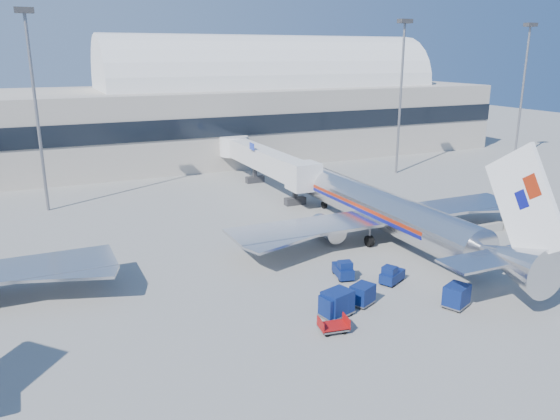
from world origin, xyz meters
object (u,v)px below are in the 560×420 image
cart_solo_near (457,296)px  cart_open_red (334,327)px  cart_train_c (334,306)px  ramp_worker (526,270)px  barrier_mid (490,228)px  cart_solo_far (523,258)px  mast_far_east (525,72)px  barrier_far (514,224)px  barrier_near (466,232)px  cart_train_b (337,302)px  jetbridge_near (261,158)px  tug_lead (392,275)px  mast_west (33,82)px  mast_east (402,75)px  tug_left (343,270)px  airliner_main (387,211)px  tug_right (469,249)px  cart_train_a (363,294)px

cart_solo_near → cart_open_red: cart_solo_near is taller
cart_train_c → ramp_worker: size_ratio=1.31×
barrier_mid → cart_solo_far: bearing=-119.5°
mast_far_east → barrier_far: (-30.40, -28.00, -14.34)m
barrier_near → cart_train_b: (-20.68, -9.57, 0.54)m
jetbridge_near → tug_lead: 35.63m
cart_train_c → cart_solo_near: (8.91, -2.38, 0.04)m
cart_open_red → jetbridge_near: bearing=82.8°
mast_west → cart_train_b: mast_west is taller
tug_lead → cart_solo_far: 12.46m
mast_east → barrier_mid: bearing=-107.3°
tug_left → cart_open_red: bearing=158.1°
mast_west → tug_left: mast_west is taller
mast_west → tug_lead: 44.42m
mast_east → cart_open_red: bearing=-130.8°
barrier_mid → cart_solo_far: cart_solo_far is taller
airliner_main → cart_open_red: size_ratio=17.71×
tug_right → ramp_worker: bearing=-76.3°
cart_train_c → cart_open_red: cart_train_c is taller
cart_train_a → cart_solo_near: size_ratio=0.92×
barrier_far → cart_train_a: 26.26m
airliner_main → cart_train_c: bearing=-136.9°
jetbridge_near → cart_train_b: (-10.28, -38.38, -2.94)m
barrier_far → cart_train_c: size_ratio=1.45×
cart_train_c → barrier_mid: bearing=12.0°
tug_lead → cart_train_a: (-4.29, -2.35, 0.13)m
barrier_near → cart_open_red: (-22.11, -11.55, -0.08)m
airliner_main → cart_train_a: 15.36m
mast_far_east → barrier_mid: size_ratio=7.53×
barrier_far → cart_open_red: barrier_far is taller
barrier_mid → mast_west: bearing=145.9°
mast_east → cart_train_b: size_ratio=9.15×
mast_west → cart_solo_near: bearing=-57.2°
airliner_main → cart_train_b: (-12.68, -12.08, -1.94)m
barrier_near → jetbridge_near: bearing=109.9°
barrier_mid → cart_open_red: 27.92m
tug_lead → tug_left: (-2.98, 2.55, 0.02)m
airliner_main → cart_train_b: 17.62m
cart_solo_far → cart_open_red: bearing=-156.1°
mast_east → cart_solo_near: mast_east is taller
mast_far_east → cart_train_b: bearing=-146.9°
mast_far_east → tug_right: 53.81m
barrier_mid → cart_solo_near: cart_solo_near is taller
cart_solo_far → ramp_worker: cart_solo_far is taller
tug_lead → cart_train_c: cart_train_c is taller
barrier_far → cart_open_red: 30.95m
airliner_main → tug_right: airliner_main is taller
mast_east → tug_right: mast_east is taller
barrier_mid → tug_right: size_ratio=1.38×
cart_train_a → cart_train_b: 2.67m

